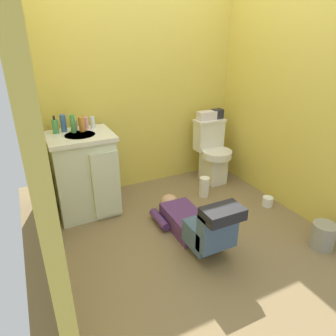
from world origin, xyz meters
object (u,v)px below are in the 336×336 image
(toiletry_bag, at_px, (217,114))
(toilet_paper_roll, at_px, (268,201))
(vanity_cabinet, at_px, (85,173))
(bottle_pink, at_px, (86,123))
(bottle_blue, at_px, (63,123))
(paper_towel_roll, at_px, (204,187))
(soap_dispenser, at_px, (55,126))
(bottle_clear, at_px, (92,122))
(tissue_box, at_px, (207,116))
(bottle_amber, at_px, (82,124))
(toilet, at_px, (212,152))
(person_plumber, at_px, (195,223))
(faucet, at_px, (76,125))
(trash_can, at_px, (323,235))
(bottle_green, at_px, (73,124))

(toiletry_bag, height_order, toilet_paper_roll, toiletry_bag)
(vanity_cabinet, relative_size, bottle_pink, 6.71)
(bottle_blue, distance_m, paper_towel_roll, 1.61)
(soap_dispenser, bearing_deg, bottle_clear, 3.24)
(tissue_box, relative_size, soap_dispenser, 1.33)
(bottle_clear, bearing_deg, bottle_blue, 177.75)
(tissue_box, distance_m, bottle_amber, 1.44)
(toilet, distance_m, tissue_box, 0.44)
(toiletry_bag, relative_size, bottle_clear, 1.07)
(tissue_box, relative_size, toilet_paper_roll, 2.00)
(bottle_amber, bearing_deg, person_plumber, -55.19)
(faucet, relative_size, toilet_paper_roll, 0.91)
(bottle_blue, bearing_deg, bottle_clear, -2.25)
(toilet_paper_roll, bearing_deg, person_plumber, -170.94)
(soap_dispenser, height_order, trash_can, soap_dispenser)
(person_plumber, relative_size, toilet_paper_roll, 9.68)
(trash_can, xyz_separation_m, toilet_paper_roll, (0.06, 0.72, -0.06))
(soap_dispenser, relative_size, toilet_paper_roll, 1.51)
(toilet_paper_roll, bearing_deg, bottle_green, 154.97)
(soap_dispenser, distance_m, toilet_paper_roll, 2.26)
(tissue_box, distance_m, bottle_clear, 1.33)
(bottle_pink, relative_size, toilet_paper_roll, 1.11)
(faucet, relative_size, bottle_clear, 0.86)
(faucet, bearing_deg, person_plumber, -55.01)
(vanity_cabinet, xyz_separation_m, bottle_pink, (0.09, 0.13, 0.46))
(person_plumber, relative_size, trash_can, 4.80)
(bottle_blue, distance_m, bottle_green, 0.11)
(bottle_amber, height_order, toilet_paper_roll, bottle_amber)
(soap_dispenser, relative_size, trash_can, 0.75)
(bottle_amber, relative_size, toilet_paper_roll, 1.26)
(paper_towel_roll, bearing_deg, soap_dispenser, 164.39)
(tissue_box, height_order, bottle_amber, bottle_amber)
(bottle_green, bearing_deg, bottle_pink, 21.98)
(faucet, bearing_deg, toilet_paper_roll, -27.29)
(vanity_cabinet, relative_size, bottle_amber, 5.90)
(tissue_box, xyz_separation_m, bottle_green, (-1.52, -0.06, 0.11))
(tissue_box, xyz_separation_m, bottle_pink, (-1.39, -0.01, 0.08))
(toilet, xyz_separation_m, faucet, (-1.53, 0.10, 0.50))
(toilet, relative_size, paper_towel_roll, 3.31)
(bottle_green, bearing_deg, faucet, 61.69)
(faucet, relative_size, bottle_amber, 0.72)
(soap_dispenser, height_order, paper_towel_roll, soap_dispenser)
(vanity_cabinet, relative_size, bottle_clear, 7.08)
(soap_dispenser, relative_size, bottle_pink, 1.36)
(person_plumber, height_order, bottle_amber, bottle_amber)
(bottle_clear, bearing_deg, paper_towel_roll, -21.27)
(toilet, relative_size, bottle_amber, 5.39)
(bottle_clear, distance_m, trash_can, 2.33)
(toilet_paper_roll, bearing_deg, trash_can, -94.78)
(tissue_box, bearing_deg, vanity_cabinet, -174.62)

